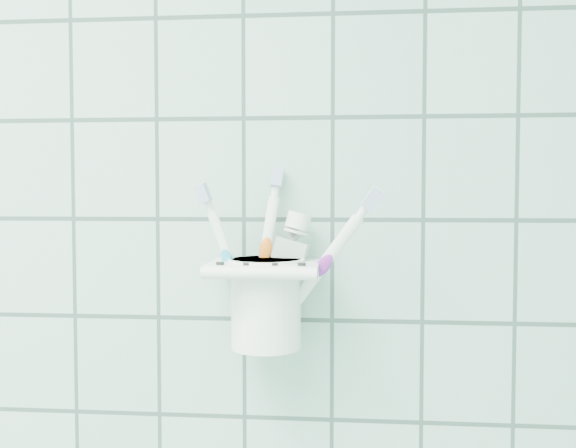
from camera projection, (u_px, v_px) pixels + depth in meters
The scene contains 6 objects.
holder_bracket at pixel (265, 269), 0.69m from camera, with size 0.12×0.10×0.04m.
cup at pixel (266, 299), 0.70m from camera, with size 0.08×0.08×0.10m.
toothbrush_pink at pixel (258, 256), 0.70m from camera, with size 0.06×0.02×0.18m.
toothbrush_blue at pixel (251, 251), 0.70m from camera, with size 0.03×0.04×0.19m.
toothbrush_orange at pixel (269, 245), 0.70m from camera, with size 0.11×0.04×0.19m.
toothpaste_tube at pixel (268, 264), 0.70m from camera, with size 0.06×0.04×0.15m.
Camera 1 is at (0.73, 0.47, 1.40)m, focal length 40.00 mm.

